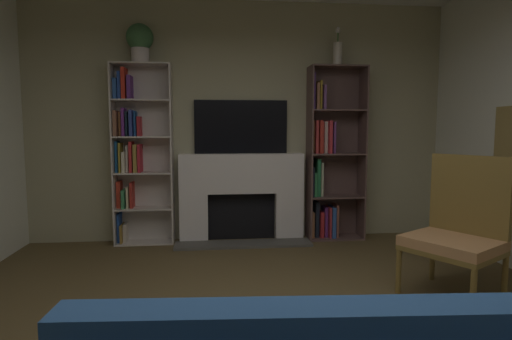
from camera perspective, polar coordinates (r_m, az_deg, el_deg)
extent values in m
cube|color=tan|center=(5.15, -2.11, 6.54)|extent=(5.14, 0.06, 2.86)
cube|color=#9C8246|center=(4.75, 31.05, 4.45)|extent=(0.03, 0.34, 0.50)
cube|color=slate|center=(4.74, 30.95, 4.45)|extent=(0.01, 0.28, 0.44)
cube|color=white|center=(5.12, -8.43, -6.38)|extent=(0.33, 0.22, 0.58)
cube|color=white|center=(5.20, 4.41, -6.14)|extent=(0.33, 0.22, 0.58)
cube|color=white|center=(5.04, -1.97, -0.46)|extent=(1.48, 0.22, 0.47)
cube|color=black|center=(5.19, -2.01, -6.14)|extent=(0.82, 0.08, 0.58)
cube|color=#504E49|center=(4.94, -1.71, -10.03)|extent=(1.58, 0.30, 0.03)
cube|color=black|center=(5.09, -2.06, 5.87)|extent=(1.12, 0.06, 0.64)
cube|color=beige|center=(5.10, -18.73, 1.92)|extent=(0.02, 0.27, 2.09)
cube|color=beige|center=(5.00, -11.34, 2.04)|extent=(0.02, 0.27, 2.09)
cube|color=beige|center=(5.17, -14.86, 2.08)|extent=(0.68, 0.02, 2.09)
cube|color=beige|center=(5.21, -14.78, -9.45)|extent=(0.64, 0.27, 0.02)
cube|color=navy|center=(5.24, -18.02, -7.42)|extent=(0.03, 0.18, 0.34)
cube|color=olive|center=(5.23, -17.70, -8.17)|extent=(0.02, 0.22, 0.21)
cube|color=beige|center=(5.25, -17.27, -8.11)|extent=(0.04, 0.16, 0.21)
cube|color=beige|center=(5.12, -14.89, -5.03)|extent=(0.64, 0.27, 0.02)
cube|color=red|center=(5.18, -18.04, -3.16)|extent=(0.04, 0.16, 0.31)
cube|color=#357B4C|center=(5.14, -17.45, -3.73)|extent=(0.04, 0.22, 0.22)
cube|color=beige|center=(5.14, -16.93, -3.54)|extent=(0.02, 0.20, 0.25)
cube|color=#B22B23|center=(5.14, -16.47, -3.24)|extent=(0.03, 0.18, 0.30)
cube|color=beige|center=(5.06, -15.01, -0.37)|extent=(0.64, 0.27, 0.02)
cube|color=navy|center=(5.13, -18.29, 1.72)|extent=(0.03, 0.17, 0.36)
cube|color=olive|center=(5.10, -17.88, 1.61)|extent=(0.02, 0.20, 0.34)
cube|color=beige|center=(5.10, -17.41, 1.04)|extent=(0.04, 0.21, 0.24)
cube|color=beige|center=(5.11, -16.98, 1.47)|extent=(0.02, 0.17, 0.31)
cube|color=red|center=(5.09, -16.55, 1.72)|extent=(0.03, 0.19, 0.36)
cube|color=olive|center=(5.08, -15.98, 1.55)|extent=(0.04, 0.20, 0.32)
cube|color=#B7212F|center=(5.06, -15.47, 1.56)|extent=(0.03, 0.21, 0.32)
cube|color=beige|center=(5.04, -15.13, 4.36)|extent=(0.64, 0.27, 0.02)
cube|color=#8C5942|center=(5.09, -18.44, 6.02)|extent=(0.04, 0.22, 0.29)
cube|color=brown|center=(5.12, -17.87, 5.94)|extent=(0.02, 0.15, 0.28)
cube|color=#63277D|center=(5.09, -17.46, 6.22)|extent=(0.03, 0.20, 0.32)
cube|color=black|center=(5.08, -17.04, 6.01)|extent=(0.02, 0.20, 0.28)
cube|color=navy|center=(5.07, -16.53, 6.12)|extent=(0.03, 0.19, 0.30)
cube|color=navy|center=(5.09, -16.03, 6.07)|extent=(0.02, 0.15, 0.29)
cube|color=#A52227|center=(5.08, -15.54, 5.73)|extent=(0.04, 0.16, 0.23)
cube|color=beige|center=(5.05, -15.26, 9.11)|extent=(0.64, 0.27, 0.02)
cube|color=#295096|center=(5.13, -18.49, 10.39)|extent=(0.04, 0.18, 0.24)
cube|color=#21439A|center=(5.12, -17.95, 10.83)|extent=(0.04, 0.19, 0.31)
cube|color=red|center=(5.10, -17.44, 11.11)|extent=(0.04, 0.21, 0.35)
cube|color=#5B2B78|center=(5.09, -16.74, 10.65)|extent=(0.04, 0.21, 0.27)
cube|color=beige|center=(5.09, -15.38, 13.71)|extent=(0.64, 0.27, 0.02)
cube|color=brown|center=(5.10, 7.26, 2.18)|extent=(0.02, 0.32, 2.09)
cube|color=brown|center=(5.30, 14.22, 2.17)|extent=(0.02, 0.32, 2.09)
cube|color=brown|center=(5.33, 10.33, 2.28)|extent=(0.68, 0.02, 2.09)
cube|color=brown|center=(5.35, 10.60, -8.96)|extent=(0.64, 0.32, 0.02)
cube|color=#975E3D|center=(5.28, 7.48, -7.26)|extent=(0.04, 0.20, 0.31)
cube|color=black|center=(5.29, 8.13, -6.58)|extent=(0.04, 0.18, 0.43)
cube|color=#A72125|center=(5.30, 8.74, -7.22)|extent=(0.04, 0.21, 0.31)
cube|color=#632A71|center=(5.32, 9.31, -6.86)|extent=(0.04, 0.18, 0.37)
cube|color=#B13137|center=(5.31, 9.80, -6.88)|extent=(0.02, 0.24, 0.38)
cube|color=#2E5199|center=(5.31, 10.24, -6.88)|extent=(0.04, 0.24, 0.37)
cube|color=brown|center=(5.33, 10.70, -6.68)|extent=(0.03, 0.23, 0.40)
cube|color=brown|center=(5.25, 10.70, -3.53)|extent=(0.64, 0.32, 0.02)
cube|color=black|center=(5.15, 7.50, -1.52)|extent=(0.02, 0.26, 0.36)
cube|color=#2F7F46|center=(5.17, 7.84, -1.88)|extent=(0.02, 0.24, 0.29)
cube|color=#20653B|center=(5.18, 8.27, -0.96)|extent=(0.04, 0.22, 0.45)
cube|color=beige|center=(5.21, 8.75, -1.21)|extent=(0.03, 0.20, 0.40)
cube|color=brown|center=(5.19, 10.80, 2.18)|extent=(0.64, 0.32, 0.02)
cube|color=#976032|center=(5.15, 7.54, 4.52)|extent=(0.03, 0.19, 0.40)
cube|color=#B43334|center=(5.13, 8.02, 4.47)|extent=(0.03, 0.24, 0.39)
cube|color=#AE2A20|center=(5.14, 8.56, 4.49)|extent=(0.03, 0.25, 0.39)
cube|color=#B63930|center=(5.18, 8.89, 4.37)|extent=(0.02, 0.18, 0.37)
cube|color=beige|center=(5.19, 9.28, 4.41)|extent=(0.04, 0.18, 0.38)
cube|color=#BF2E37|center=(5.18, 9.82, 4.45)|extent=(0.04, 0.24, 0.39)
cube|color=#633472|center=(5.19, 10.32, 4.36)|extent=(0.03, 0.23, 0.38)
cube|color=brown|center=(5.18, 10.91, 7.95)|extent=(0.64, 0.32, 0.02)
cube|color=#512F73|center=(5.15, 7.65, 10.50)|extent=(0.03, 0.23, 0.43)
cube|color=brown|center=(5.13, 8.12, 9.83)|extent=(0.03, 0.27, 0.31)
cube|color=#A58124|center=(5.16, 8.55, 9.98)|extent=(0.02, 0.23, 0.34)
cube|color=#663F75|center=(5.16, 9.03, 9.66)|extent=(0.03, 0.26, 0.28)
cube|color=brown|center=(5.23, 11.02, 13.58)|extent=(0.64, 0.32, 0.02)
cylinder|color=beige|center=(5.09, -15.44, 14.74)|extent=(0.20, 0.20, 0.16)
sphere|color=#37643B|center=(5.12, -15.50, 16.97)|extent=(0.30, 0.30, 0.30)
cylinder|color=beige|center=(5.26, 11.02, 15.15)|extent=(0.11, 0.11, 0.28)
cylinder|color=#4C7F3F|center=(5.30, 11.03, 17.33)|extent=(0.01, 0.01, 0.14)
sphere|color=silver|center=(5.32, 11.04, 18.05)|extent=(0.05, 0.05, 0.05)
cylinder|color=#4C7F3F|center=(5.32, 11.10, 17.29)|extent=(0.01, 0.01, 0.14)
sphere|color=silver|center=(5.34, 11.11, 18.01)|extent=(0.05, 0.05, 0.05)
cylinder|color=#4C7F3F|center=(5.31, 11.07, 17.47)|extent=(0.01, 0.01, 0.17)
sphere|color=silver|center=(5.33, 11.09, 18.34)|extent=(0.04, 0.04, 0.04)
cylinder|color=brown|center=(3.90, 30.73, -12.28)|extent=(0.04, 0.04, 0.41)
cylinder|color=brown|center=(4.14, 22.84, -10.87)|extent=(0.04, 0.04, 0.41)
cylinder|color=brown|center=(3.45, 27.42, -14.44)|extent=(0.04, 0.04, 0.41)
cylinder|color=brown|center=(3.73, 18.80, -12.60)|extent=(0.04, 0.04, 0.41)
cube|color=#B57E4E|center=(3.73, 25.06, -8.94)|extent=(0.81, 0.84, 0.08)
cube|color=brown|center=(3.74, 25.02, -9.83)|extent=(0.81, 0.84, 0.04)
cube|color=brown|center=(3.88, 26.97, -3.58)|extent=(0.38, 0.59, 0.73)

